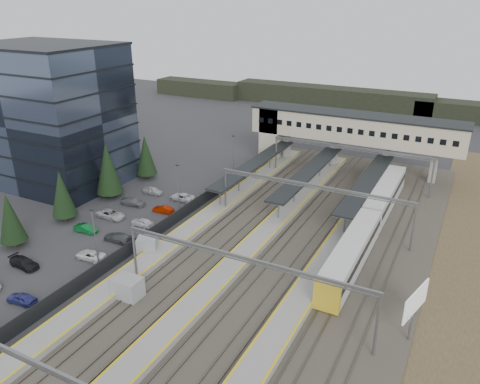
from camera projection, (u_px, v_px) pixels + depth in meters
The scene contains 15 objects.
ground at pixel (188, 254), 61.76m from camera, with size 220.00×220.00×0.00m, color #2B2B2D.
office_building at pixel (50, 115), 82.06m from camera, with size 24.30×18.30×24.30m.
conifer_row at pixel (40, 200), 65.99m from camera, with size 4.42×49.82×9.50m.
car_park at pixel (78, 247), 62.19m from camera, with size 10.64×44.65×1.28m.
lampposts at pixel (143, 209), 64.48m from camera, with size 0.50×53.25×8.07m.
fence at pixel (169, 222), 68.21m from camera, with size 0.08×90.00×2.00m.
relay_cabin_near at pixel (128, 288), 52.31m from camera, with size 3.10×2.29×2.56m.
relay_cabin_far at pixel (148, 245), 61.50m from camera, with size 3.22×3.01×2.36m.
rail_corridor at pixel (268, 251), 61.81m from camera, with size 34.00×90.00×0.92m.
canopies at pixel (309, 172), 79.44m from camera, with size 23.10×30.00×3.28m.
footbridge at pixel (339, 129), 89.89m from camera, with size 40.40×6.40×11.20m.
gantries at pixel (282, 223), 56.84m from camera, with size 28.40×62.28×7.17m.
train at pixel (370, 222), 65.82m from camera, with size 2.93×40.79×3.69m.
billboard at pixel (416, 303), 46.88m from camera, with size 1.54×5.41×4.64m.
treeline_far at pixel (449, 111), 126.27m from camera, with size 170.00×19.00×7.00m.
Camera 1 is at (30.72, -44.68, 31.45)m, focal length 35.00 mm.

